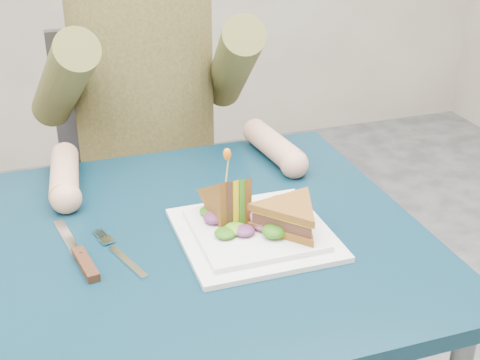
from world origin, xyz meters
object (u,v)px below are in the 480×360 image
object	(u,v)px
table	(211,270)
sandwich_upright	(228,201)
diner	(143,52)
sandwich_flat	(289,216)
fork	(120,254)
chair	(144,175)
plate	(254,232)
knife	(82,259)

from	to	relation	value
table	sandwich_upright	xyz separation A→B (m)	(0.04, 0.01, 0.13)
diner	sandwich_flat	bearing A→B (deg)	-78.17
sandwich_upright	fork	size ratio (longest dim) A/B	0.73
chair	diner	bearing A→B (deg)	-90.00
plate	sandwich_upright	xyz separation A→B (m)	(-0.03, 0.05, 0.05)
fork	sandwich_flat	bearing A→B (deg)	-8.21
sandwich_upright	fork	bearing A→B (deg)	-171.98
plate	sandwich_flat	world-z (taller)	sandwich_flat
chair	plate	bearing A→B (deg)	-84.10
sandwich_flat	plate	bearing A→B (deg)	155.56
diner	sandwich_flat	size ratio (longest dim) A/B	3.60
diner	fork	distance (m)	0.61
chair	sandwich_flat	size ratio (longest dim) A/B	4.50
fork	knife	size ratio (longest dim) A/B	0.79
knife	plate	bearing A→B (deg)	-3.24
diner	plate	xyz separation A→B (m)	(0.07, -0.58, -0.18)
sandwich_flat	fork	size ratio (longest dim) A/B	1.18
fork	table	bearing A→B (deg)	6.81
diner	knife	bearing A→B (deg)	-111.97
diner	table	bearing A→B (deg)	-90.00
table	fork	world-z (taller)	fork
diner	plate	bearing A→B (deg)	-82.96
chair	knife	distance (m)	0.74
plate	chair	bearing A→B (deg)	95.90
diner	fork	size ratio (longest dim) A/B	4.25
sandwich_upright	plate	bearing A→B (deg)	-52.19
plate	table	bearing A→B (deg)	152.97
plate	sandwich_flat	xyz separation A→B (m)	(0.05, -0.02, 0.04)
sandwich_flat	knife	xyz separation A→B (m)	(-0.35, 0.04, -0.04)
diner	plate	distance (m)	0.61
diner	fork	world-z (taller)	diner
sandwich_upright	diner	bearing A→B (deg)	93.91
chair	diner	xyz separation A→B (m)	(-0.00, -0.11, 0.37)
chair	fork	xyz separation A→B (m)	(-0.16, -0.67, 0.19)
sandwich_flat	table	bearing A→B (deg)	154.08
sandwich_upright	table	bearing A→B (deg)	-166.68
chair	plate	xyz separation A→B (m)	(0.07, -0.69, 0.20)
diner	sandwich_upright	size ratio (longest dim) A/B	5.80
table	sandwich_flat	xyz separation A→B (m)	(0.13, -0.06, 0.12)
knife	fork	bearing A→B (deg)	-0.02
table	knife	xyz separation A→B (m)	(-0.23, -0.02, 0.09)
plate	knife	xyz separation A→B (m)	(-0.30, 0.02, -0.00)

